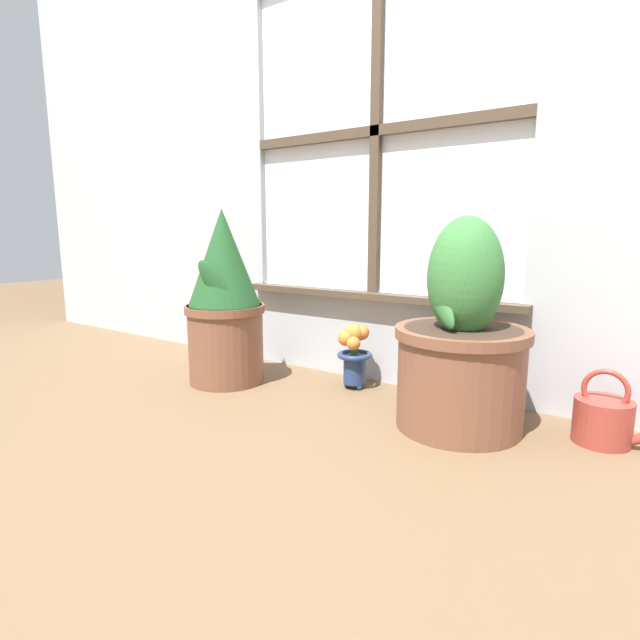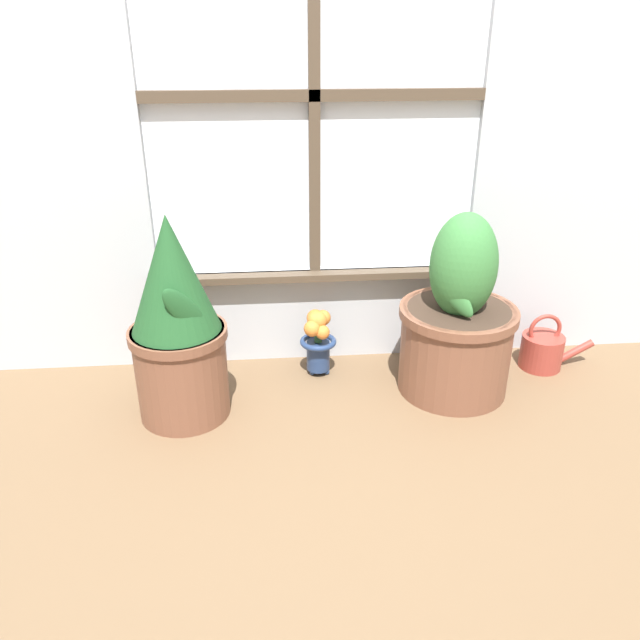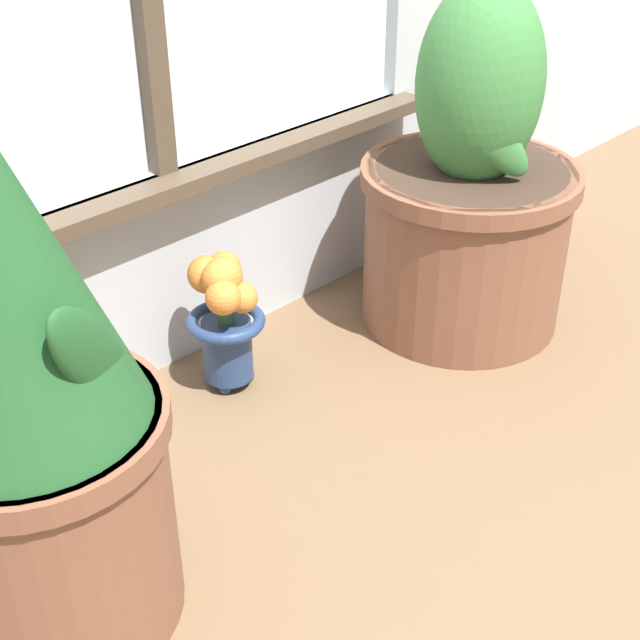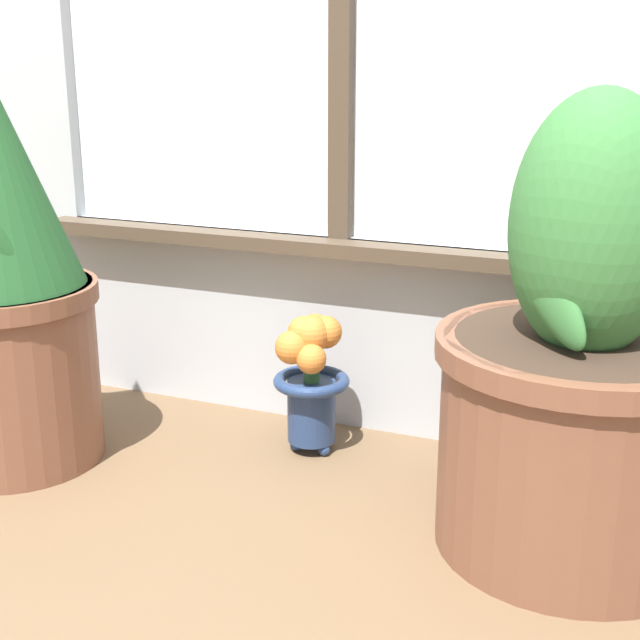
{
  "view_description": "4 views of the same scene",
  "coord_description": "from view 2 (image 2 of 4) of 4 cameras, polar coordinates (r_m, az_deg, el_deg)",
  "views": [
    {
      "loc": [
        0.9,
        -1.06,
        0.57
      ],
      "look_at": [
        -0.04,
        0.29,
        0.27
      ],
      "focal_mm": 28.0,
      "sensor_mm": 36.0,
      "label": 1
    },
    {
      "loc": [
        -0.16,
        -1.46,
        1.12
      ],
      "look_at": [
        -0.0,
        0.36,
        0.24
      ],
      "focal_mm": 35.0,
      "sensor_mm": 36.0,
      "label": 2
    },
    {
      "loc": [
        -0.76,
        -0.5,
        0.87
      ],
      "look_at": [
        0.05,
        0.29,
        0.17
      ],
      "focal_mm": 50.0,
      "sensor_mm": 36.0,
      "label": 3
    },
    {
      "loc": [
        0.54,
        -0.83,
        0.65
      ],
      "look_at": [
        0.06,
        0.34,
        0.27
      ],
      "focal_mm": 50.0,
      "sensor_mm": 36.0,
      "label": 4
    }
  ],
  "objects": [
    {
      "name": "flower_vase",
      "position": [
        2.14,
        -0.16,
        -1.5
      ],
      "size": [
        0.13,
        0.13,
        0.24
      ],
      "color": "navy",
      "rests_on": "ground_plane"
    },
    {
      "name": "watering_can",
      "position": [
        2.35,
        19.69,
        -2.59
      ],
      "size": [
        0.26,
        0.15,
        0.21
      ],
      "color": "#99382D",
      "rests_on": "ground_plane"
    },
    {
      "name": "ground_plane",
      "position": [
        1.84,
        1.05,
        -11.76
      ],
      "size": [
        10.0,
        10.0,
        0.0
      ],
      "primitive_type": "plane",
      "color": "brown"
    },
    {
      "name": "potted_plant_right",
      "position": [
        2.06,
        12.44,
        -0.48
      ],
      "size": [
        0.38,
        0.38,
        0.61
      ],
      "color": "brown",
      "rests_on": "ground_plane"
    },
    {
      "name": "potted_plant_left",
      "position": [
        1.89,
        -12.96,
        -0.35
      ],
      "size": [
        0.3,
        0.3,
        0.65
      ],
      "color": "brown",
      "rests_on": "ground_plane"
    }
  ]
}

